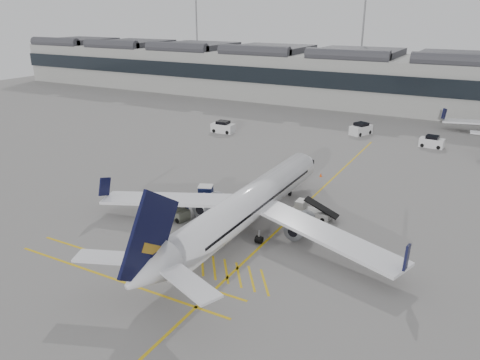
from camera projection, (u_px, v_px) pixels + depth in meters
The scene contains 18 objects.
ground at pixel (183, 218), 49.46m from camera, with size 220.00×220.00×0.00m, color gray.
terminal at pixel (365, 78), 106.62m from camera, with size 200.00×20.45×12.40m.
light_masts at pixel (376, 36), 116.11m from camera, with size 113.00×0.60×25.45m.
apron_markings at pixel (306, 203), 53.19m from camera, with size 0.25×60.00×0.01m, color gold.
airliner_main at pixel (247, 206), 45.60m from camera, with size 32.28×35.25×9.37m.
belt_loader at pixel (310, 211), 49.71m from camera, with size 4.98×1.73×2.04m.
baggage_cart_a at pixel (205, 203), 51.03m from camera, with size 1.85×1.62×1.72m.
baggage_cart_b at pixel (218, 202), 50.97m from camera, with size 2.00×1.74×1.89m.
baggage_cart_c at pixel (206, 193), 53.73m from camera, with size 2.14×1.97×1.82m.
baggage_cart_d at pixel (180, 206), 50.18m from camera, with size 2.11×1.96×1.78m.
ramp_agent_a at pixel (240, 202), 51.10m from camera, with size 0.69×0.46×1.90m, color orange.
ramp_agent_b at pixel (250, 196), 53.06m from camera, with size 0.86×0.67×1.76m, color orange.
pushback_tug at pixel (177, 213), 49.15m from camera, with size 2.89×2.10×1.47m.
safety_cone_nose at pixel (321, 175), 61.68m from camera, with size 0.36×0.36×0.50m, color #F24C0A.
safety_cone_engine at pixel (308, 218), 48.88m from camera, with size 0.36×0.36×0.51m, color #F24C0A.
service_van_left at pixel (223, 127), 83.73m from camera, with size 4.12×2.15×2.09m.
service_van_mid at pixel (361, 129), 82.39m from camera, with size 3.52×4.59×2.11m.
service_van_right at pixel (432, 142), 74.76m from camera, with size 3.82×2.11×1.90m.
Camera 1 is at (26.95, -36.64, 20.75)m, focal length 35.00 mm.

